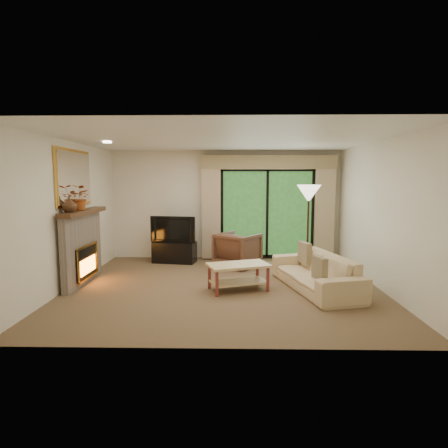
{
  "coord_description": "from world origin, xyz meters",
  "views": [
    {
      "loc": [
        0.14,
        -6.57,
        1.92
      ],
      "look_at": [
        0.0,
        0.3,
        1.1
      ],
      "focal_mm": 30.0,
      "sensor_mm": 36.0,
      "label": 1
    }
  ],
  "objects_px": {
    "media_console": "(175,252)",
    "armchair": "(238,250)",
    "coffee_table": "(238,277)",
    "sofa": "(315,272)"
  },
  "relations": [
    {
      "from": "media_console",
      "to": "armchair",
      "type": "distance_m",
      "value": 1.52
    },
    {
      "from": "sofa",
      "to": "coffee_table",
      "type": "relative_size",
      "value": 2.05
    },
    {
      "from": "sofa",
      "to": "armchair",
      "type": "bearing_deg",
      "value": -155.59
    },
    {
      "from": "media_console",
      "to": "armchair",
      "type": "bearing_deg",
      "value": -6.26
    },
    {
      "from": "sofa",
      "to": "coffee_table",
      "type": "xyz_separation_m",
      "value": [
        -1.35,
        -0.08,
        -0.08
      ]
    },
    {
      "from": "armchair",
      "to": "coffee_table",
      "type": "height_order",
      "value": "armchair"
    },
    {
      "from": "media_console",
      "to": "armchair",
      "type": "relative_size",
      "value": 1.15
    },
    {
      "from": "coffee_table",
      "to": "media_console",
      "type": "bearing_deg",
      "value": 104.76
    },
    {
      "from": "armchair",
      "to": "coffee_table",
      "type": "xyz_separation_m",
      "value": [
        -0.02,
        -1.77,
        -0.15
      ]
    },
    {
      "from": "armchair",
      "to": "coffee_table",
      "type": "bearing_deg",
      "value": 124.84
    }
  ]
}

